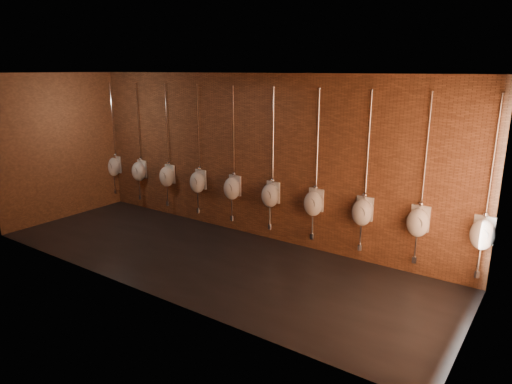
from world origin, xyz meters
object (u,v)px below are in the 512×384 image
urinal_3 (198,181)px  urinal_1 (139,171)px  urinal_2 (167,176)px  urinal_6 (314,203)px  urinal_9 (483,233)px  urinal_4 (232,188)px  urinal_8 (418,222)px  urinal_0 (114,166)px  urinal_7 (362,211)px  urinal_5 (270,195)px

urinal_3 → urinal_1: bearing=180.0°
urinal_2 → urinal_6: (3.72, 0.00, 0.00)m
urinal_9 → urinal_1: bearing=180.0°
urinal_4 → urinal_6: same height
urinal_1 → urinal_2: (0.93, 0.00, 0.00)m
urinal_4 → urinal_8: same height
urinal_2 → urinal_3: 0.93m
urinal_0 → urinal_1: bearing=0.0°
urinal_7 → urinal_9: size_ratio=1.00×
urinal_6 → urinal_7: size_ratio=1.00×
urinal_2 → urinal_7: same height
urinal_8 → urinal_5: bearing=180.0°
urinal_0 → urinal_5: same height
urinal_0 → urinal_8: 7.43m
urinal_4 → urinal_8: (3.72, 0.00, 0.00)m
urinal_1 → urinal_5: 3.72m
urinal_1 → urinal_3: (1.86, 0.00, 0.00)m
urinal_0 → urinal_7: same height
urinal_6 → urinal_1: bearing=180.0°
urinal_3 → urinal_7: 3.72m
urinal_8 → urinal_3: bearing=180.0°
urinal_4 → urinal_6: 1.86m
urinal_5 → urinal_4: bearing=180.0°
urinal_5 → urinal_9: bearing=0.0°
urinal_5 → urinal_8: (2.79, 0.00, 0.00)m
urinal_0 → urinal_9: (8.36, 0.00, 0.00)m
urinal_1 → urinal_2: bearing=0.0°
urinal_6 → urinal_7: same height
urinal_2 → urinal_8: (5.57, 0.00, 0.00)m
urinal_0 → urinal_1: (0.93, 0.00, 0.00)m
urinal_1 → urinal_3: same height
urinal_4 → urinal_9: 4.65m
urinal_0 → urinal_4: size_ratio=1.00×
urinal_5 → urinal_6: size_ratio=1.00×
urinal_5 → urinal_8: 2.79m
urinal_4 → urinal_5: 0.93m
urinal_5 → urinal_6: same height
urinal_6 → urinal_7: 0.93m
urinal_5 → urinal_2: bearing=180.0°
urinal_9 → urinal_4: bearing=180.0°
urinal_8 → urinal_9: (0.93, 0.00, 0.00)m
urinal_7 → urinal_5: bearing=180.0°
urinal_6 → urinal_5: bearing=180.0°
urinal_6 → urinal_8: 1.86m
urinal_7 → urinal_8: bearing=0.0°
urinal_2 → urinal_5: same height
urinal_3 → urinal_5: bearing=0.0°
urinal_2 → urinal_9: same height
urinal_4 → urinal_8: size_ratio=1.00×
urinal_2 → urinal_4: same height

